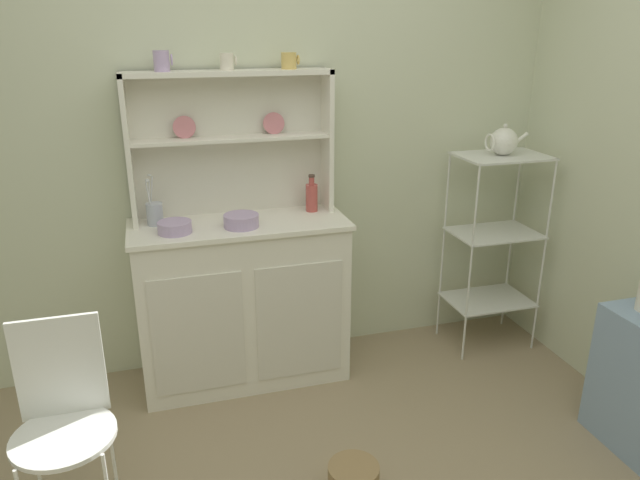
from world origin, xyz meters
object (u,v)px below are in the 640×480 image
at_px(wire_chair, 63,411).
at_px(jam_bottle, 312,196).
at_px(cup_lilac_0, 162,61).
at_px(porcelain_teapot, 504,141).
at_px(bowl_mixing_large, 175,227).
at_px(bakers_rack, 494,230).
at_px(hutch_shelf_unit, 230,133).
at_px(hutch_cabinet, 243,300).
at_px(utensil_jar, 155,213).

distance_m(wire_chair, jam_bottle, 1.58).
distance_m(cup_lilac_0, porcelain_teapot, 1.81).
bearing_deg(bowl_mixing_large, porcelain_teapot, 1.35).
bearing_deg(bakers_rack, hutch_shelf_unit, 172.29).
height_order(wire_chair, bowl_mixing_large, bowl_mixing_large).
bearing_deg(jam_bottle, hutch_shelf_unit, 168.98).
bearing_deg(hutch_cabinet, bakers_rack, -1.26).
xyz_separation_m(bakers_rack, cup_lilac_0, (-1.75, 0.15, 0.94)).
height_order(hutch_cabinet, utensil_jar, utensil_jar).
height_order(hutch_shelf_unit, bakers_rack, hutch_shelf_unit).
height_order(cup_lilac_0, utensil_jar, cup_lilac_0).
relative_size(bakers_rack, utensil_jar, 4.57).
distance_m(wire_chair, porcelain_teapot, 2.48).
height_order(utensil_jar, porcelain_teapot, porcelain_teapot).
bearing_deg(porcelain_teapot, utensil_jar, 176.60).
height_order(bakers_rack, jam_bottle, bakers_rack).
relative_size(hutch_cabinet, utensil_jar, 4.33).
xyz_separation_m(hutch_shelf_unit, bowl_mixing_large, (-0.32, -0.24, -0.39)).
height_order(jam_bottle, utensil_jar, utensil_jar).
bearing_deg(porcelain_teapot, wire_chair, -159.67).
relative_size(bowl_mixing_large, jam_bottle, 0.82).
height_order(bakers_rack, cup_lilac_0, cup_lilac_0).
height_order(cup_lilac_0, jam_bottle, cup_lilac_0).
xyz_separation_m(bakers_rack, bowl_mixing_large, (-1.77, -0.04, 0.20)).
bearing_deg(hutch_cabinet, utensil_jar, 169.00).
xyz_separation_m(hutch_shelf_unit, cup_lilac_0, (-0.30, -0.04, 0.35)).
bearing_deg(jam_bottle, bowl_mixing_large, -167.49).
distance_m(hutch_shelf_unit, porcelain_teapot, 1.47).
height_order(hutch_shelf_unit, porcelain_teapot, hutch_shelf_unit).
bearing_deg(jam_bottle, bakers_rack, -6.42).
xyz_separation_m(hutch_shelf_unit, bakers_rack, (1.45, -0.20, -0.59)).
height_order(hutch_cabinet, jam_bottle, jam_bottle).
bearing_deg(wire_chair, bowl_mixing_large, 71.32).
bearing_deg(utensil_jar, bakers_rack, -3.40).
distance_m(hutch_cabinet, bowl_mixing_large, 0.56).
bearing_deg(hutch_cabinet, porcelain_teapot, -1.26).
bearing_deg(jam_bottle, utensil_jar, -179.43).
height_order(hutch_cabinet, porcelain_teapot, porcelain_teapot).
relative_size(wire_chair, porcelain_teapot, 3.55).
bearing_deg(utensil_jar, jam_bottle, 0.57).
bearing_deg(hutch_cabinet, hutch_shelf_unit, 90.00).
distance_m(wire_chair, bowl_mixing_large, 1.00).
xyz_separation_m(jam_bottle, porcelain_teapot, (1.05, -0.12, 0.26)).
height_order(bowl_mixing_large, utensil_jar, utensil_jar).
height_order(wire_chair, cup_lilac_0, cup_lilac_0).
distance_m(hutch_cabinet, wire_chair, 1.17).
distance_m(bowl_mixing_large, porcelain_teapot, 1.79).
height_order(hutch_shelf_unit, bowl_mixing_large, hutch_shelf_unit).
bearing_deg(cup_lilac_0, wire_chair, -116.11).
bearing_deg(utensil_jar, hutch_shelf_unit, 12.09).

